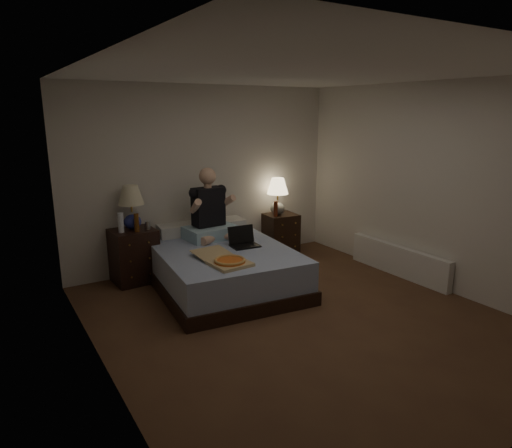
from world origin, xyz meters
TOP-DOWN VIEW (x-y plane):
  - floor at (0.00, 0.00)m, footprint 4.00×4.50m
  - ceiling at (0.00, 0.00)m, footprint 4.00×4.50m
  - wall_back at (0.00, 2.25)m, footprint 4.00×0.00m
  - wall_left at (-2.00, 0.00)m, footprint 0.00×4.50m
  - wall_right at (2.00, 0.00)m, footprint 0.00×4.50m
  - bed at (-0.28, 1.27)m, footprint 1.73×2.18m
  - nightstand_left at (-1.15, 2.02)m, footprint 0.56×0.51m
  - nightstand_right at (1.15, 2.05)m, footprint 0.51×0.46m
  - lamp_left at (-1.13, 2.05)m, footprint 0.38×0.38m
  - lamp_right at (1.09, 2.05)m, footprint 0.38×0.38m
  - water_bottle at (-1.30, 1.96)m, footprint 0.07×0.07m
  - soda_can at (-0.97, 1.94)m, footprint 0.07×0.07m
  - beer_bottle_left at (-1.12, 1.90)m, footprint 0.06×0.06m
  - beer_bottle_right at (1.00, 1.95)m, footprint 0.06×0.06m
  - person at (-0.20, 1.72)m, footprint 0.69×0.56m
  - laptop at (-0.01, 1.14)m, footprint 0.36×0.31m
  - pizza_box at (-0.50, 0.63)m, footprint 0.46×0.79m
  - radiator at (1.93, 0.39)m, footprint 0.10×1.60m

SIDE VIEW (x-z plane):
  - floor at x=0.00m, z-range 0.00..0.00m
  - radiator at x=1.93m, z-range 0.00..0.40m
  - bed at x=-0.28m, z-range 0.00..0.51m
  - nightstand_right at x=1.15m, z-range 0.00..0.61m
  - nightstand_left at x=-1.15m, z-range 0.00..0.69m
  - pizza_box at x=-0.50m, z-range 0.51..0.59m
  - laptop at x=-0.01m, z-range 0.51..0.75m
  - beer_bottle_right at x=1.00m, z-range 0.61..0.84m
  - soda_can at x=-0.97m, z-range 0.69..0.79m
  - beer_bottle_left at x=-1.12m, z-range 0.69..0.92m
  - water_bottle at x=-1.30m, z-range 0.69..0.94m
  - lamp_right at x=1.09m, z-range 0.61..1.17m
  - lamp_left at x=-1.13m, z-range 0.69..1.25m
  - person at x=-0.20m, z-range 0.51..1.44m
  - wall_back at x=0.00m, z-range 0.00..2.50m
  - wall_left at x=-2.00m, z-range 0.00..2.50m
  - wall_right at x=2.00m, z-range 0.00..2.50m
  - ceiling at x=0.00m, z-range 2.50..2.50m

